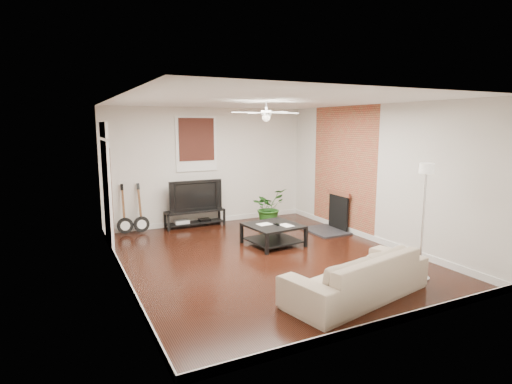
# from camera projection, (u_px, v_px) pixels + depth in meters

# --- Properties ---
(room) EXTENTS (5.01, 6.01, 2.81)m
(room) POSITION_uv_depth(u_px,v_px,m) (266.00, 181.00, 7.32)
(room) COLOR black
(room) RESTS_ON ground
(brick_accent) EXTENTS (0.02, 2.20, 2.80)m
(brick_accent) POSITION_uv_depth(u_px,v_px,m) (343.00, 169.00, 9.29)
(brick_accent) COLOR #B25239
(brick_accent) RESTS_ON floor
(fireplace) EXTENTS (0.80, 1.10, 0.92)m
(fireplace) POSITION_uv_depth(u_px,v_px,m) (331.00, 211.00, 9.32)
(fireplace) COLOR black
(fireplace) RESTS_ON floor
(window_back) EXTENTS (1.00, 0.06, 1.30)m
(window_back) POSITION_uv_depth(u_px,v_px,m) (197.00, 144.00, 9.73)
(window_back) COLOR #39130F
(window_back) RESTS_ON wall_back
(door_left) EXTENTS (0.08, 1.00, 2.50)m
(door_left) POSITION_uv_depth(u_px,v_px,m) (108.00, 185.00, 7.95)
(door_left) COLOR white
(door_left) RESTS_ON wall_left
(tv_stand) EXTENTS (1.41, 0.38, 0.39)m
(tv_stand) POSITION_uv_depth(u_px,v_px,m) (195.00, 218.00, 9.78)
(tv_stand) COLOR black
(tv_stand) RESTS_ON floor
(tv) EXTENTS (1.26, 0.17, 0.73)m
(tv) POSITION_uv_depth(u_px,v_px,m) (194.00, 195.00, 9.71)
(tv) COLOR black
(tv) RESTS_ON tv_stand
(coffee_table) EXTENTS (1.09, 1.09, 0.42)m
(coffee_table) POSITION_uv_depth(u_px,v_px,m) (273.00, 235.00, 8.30)
(coffee_table) COLOR black
(coffee_table) RESTS_ON floor
(sofa) EXTENTS (2.38, 1.33, 0.66)m
(sofa) POSITION_uv_depth(u_px,v_px,m) (357.00, 275.00, 5.76)
(sofa) COLOR tan
(sofa) RESTS_ON floor
(floor_lamp) EXTENTS (0.36, 0.36, 1.83)m
(floor_lamp) POSITION_uv_depth(u_px,v_px,m) (423.00, 222.00, 6.34)
(floor_lamp) COLOR white
(floor_lamp) RESTS_ON floor
(potted_plant) EXTENTS (1.00, 0.95, 0.88)m
(potted_plant) POSITION_uv_depth(u_px,v_px,m) (269.00, 207.00, 9.90)
(potted_plant) COLOR #205618
(potted_plant) RESTS_ON floor
(guitar_left) EXTENTS (0.36, 0.27, 1.13)m
(guitar_left) POSITION_uv_depth(u_px,v_px,m) (124.00, 210.00, 8.99)
(guitar_left) COLOR black
(guitar_left) RESTS_ON floor
(guitar_right) EXTENTS (0.36, 0.26, 1.13)m
(guitar_right) POSITION_uv_depth(u_px,v_px,m) (141.00, 208.00, 9.12)
(guitar_right) COLOR black
(guitar_right) RESTS_ON floor
(ceiling_fan) EXTENTS (1.24, 1.24, 0.32)m
(ceiling_fan) POSITION_uv_depth(u_px,v_px,m) (266.00, 113.00, 7.13)
(ceiling_fan) COLOR white
(ceiling_fan) RESTS_ON ceiling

